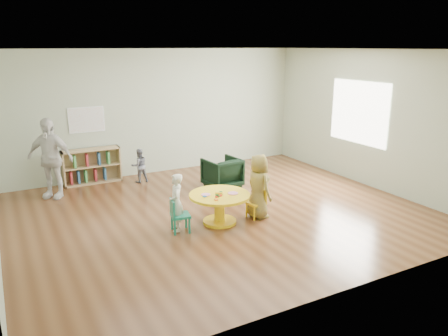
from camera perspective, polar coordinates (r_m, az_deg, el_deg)
name	(u,v)px	position (r m, az deg, el deg)	size (l,w,h in m)	color
room	(220,106)	(7.33, -0.58, 8.13)	(7.10, 7.00, 2.80)	#56321B
activity_table	(220,203)	(7.24, -0.58, -4.59)	(1.01, 1.01, 0.55)	yellow
kid_chair_left	(178,215)	(6.95, -6.05, -6.07)	(0.34, 0.34, 0.54)	#177E62
kid_chair_right	(258,201)	(7.52, 4.40, -4.38)	(0.30, 0.30, 0.52)	yellow
bookshelf	(91,166)	(9.78, -16.98, 0.24)	(1.20, 0.30, 0.75)	tan
alphabet_poster	(87,120)	(9.70, -17.51, 6.03)	(0.74, 0.01, 0.54)	white
armchair	(222,173)	(9.06, -0.24, -0.62)	(0.67, 0.69, 0.63)	black
child_left	(176,203)	(6.95, -6.25, -4.51)	(0.34, 0.22, 0.93)	white
child_right	(259,186)	(7.42, 4.53, -2.41)	(0.54, 0.35, 1.11)	gold
toddler	(139,166)	(9.55, -10.99, 0.30)	(0.36, 0.28, 0.74)	#161F37
adult_caretaker	(50,158)	(8.98, -21.79, 1.19)	(0.91, 0.38, 1.56)	silver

